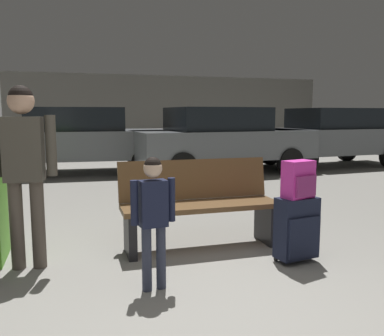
{
  "coord_description": "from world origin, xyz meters",
  "views": [
    {
      "loc": [
        -0.91,
        -2.37,
        1.36
      ],
      "look_at": [
        0.2,
        1.3,
        0.85
      ],
      "focal_mm": 38.03,
      "sensor_mm": 36.0,
      "label": 1
    }
  ],
  "objects_px": {
    "suitcase": "(297,228)",
    "parked_car_side": "(331,135)",
    "adult": "(24,158)",
    "parked_car_far": "(82,138)",
    "backpack_bright": "(299,180)",
    "child": "(153,209)",
    "parked_car_near": "(221,138)",
    "bench": "(199,204)"
  },
  "relations": [
    {
      "from": "parked_car_side",
      "to": "parked_car_far",
      "type": "xyz_separation_m",
      "value": [
        -6.28,
        0.57,
        0.0
      ]
    },
    {
      "from": "suitcase",
      "to": "parked_car_side",
      "type": "xyz_separation_m",
      "value": [
        4.61,
        5.98,
        0.48
      ]
    },
    {
      "from": "parked_car_far",
      "to": "bench",
      "type": "bearing_deg",
      "value": -80.73
    },
    {
      "from": "adult",
      "to": "parked_car_far",
      "type": "bearing_deg",
      "value": 83.57
    },
    {
      "from": "adult",
      "to": "parked_car_far",
      "type": "distance_m",
      "value": 6.03
    },
    {
      "from": "parked_car_side",
      "to": "parked_car_near",
      "type": "xyz_separation_m",
      "value": [
        -3.22,
        -0.39,
        0.0
      ]
    },
    {
      "from": "child",
      "to": "parked_car_far",
      "type": "bearing_deg",
      "value": 92.52
    },
    {
      "from": "parked_car_far",
      "to": "backpack_bright",
      "type": "bearing_deg",
      "value": -75.64
    },
    {
      "from": "backpack_bright",
      "to": "parked_car_far",
      "type": "height_order",
      "value": "parked_car_far"
    },
    {
      "from": "bench",
      "to": "child",
      "type": "height_order",
      "value": "child"
    },
    {
      "from": "suitcase",
      "to": "child",
      "type": "xyz_separation_m",
      "value": [
        -1.38,
        -0.2,
        0.32
      ]
    },
    {
      "from": "suitcase",
      "to": "parked_car_near",
      "type": "bearing_deg",
      "value": 76.04
    },
    {
      "from": "bench",
      "to": "suitcase",
      "type": "bearing_deg",
      "value": -44.08
    },
    {
      "from": "bench",
      "to": "adult",
      "type": "relative_size",
      "value": 1.0
    },
    {
      "from": "suitcase",
      "to": "child",
      "type": "bearing_deg",
      "value": -171.64
    },
    {
      "from": "bench",
      "to": "parked_car_side",
      "type": "bearing_deg",
      "value": 44.75
    },
    {
      "from": "parked_car_near",
      "to": "child",
      "type": "bearing_deg",
      "value": -115.56
    },
    {
      "from": "parked_car_near",
      "to": "parked_car_far",
      "type": "xyz_separation_m",
      "value": [
        -3.07,
        0.96,
        0.0
      ]
    },
    {
      "from": "suitcase",
      "to": "parked_car_near",
      "type": "xyz_separation_m",
      "value": [
        1.39,
        5.59,
        0.48
      ]
    },
    {
      "from": "bench",
      "to": "backpack_bright",
      "type": "height_order",
      "value": "backpack_bright"
    },
    {
      "from": "suitcase",
      "to": "child",
      "type": "distance_m",
      "value": 1.43
    },
    {
      "from": "bench",
      "to": "suitcase",
      "type": "height_order",
      "value": "bench"
    },
    {
      "from": "suitcase",
      "to": "adult",
      "type": "bearing_deg",
      "value": 166.6
    },
    {
      "from": "child",
      "to": "adult",
      "type": "height_order",
      "value": "adult"
    },
    {
      "from": "adult",
      "to": "parked_car_near",
      "type": "xyz_separation_m",
      "value": [
        3.74,
        5.03,
        -0.18
      ]
    },
    {
      "from": "parked_car_side",
      "to": "child",
      "type": "bearing_deg",
      "value": -134.08
    },
    {
      "from": "child",
      "to": "adult",
      "type": "distance_m",
      "value": 1.28
    },
    {
      "from": "child",
      "to": "parked_car_far",
      "type": "height_order",
      "value": "parked_car_far"
    },
    {
      "from": "bench",
      "to": "parked_car_near",
      "type": "distance_m",
      "value": 5.34
    },
    {
      "from": "adult",
      "to": "parked_car_near",
      "type": "bearing_deg",
      "value": 53.35
    },
    {
      "from": "parked_car_near",
      "to": "parked_car_far",
      "type": "bearing_deg",
      "value": 162.55
    },
    {
      "from": "adult",
      "to": "parked_car_far",
      "type": "relative_size",
      "value": 0.38
    },
    {
      "from": "parked_car_side",
      "to": "parked_car_near",
      "type": "height_order",
      "value": "same"
    },
    {
      "from": "bench",
      "to": "parked_car_far",
      "type": "height_order",
      "value": "parked_car_far"
    },
    {
      "from": "bench",
      "to": "parked_car_far",
      "type": "xyz_separation_m",
      "value": [
        -0.96,
        5.85,
        0.36
      ]
    },
    {
      "from": "parked_car_side",
      "to": "suitcase",
      "type": "bearing_deg",
      "value": -127.61
    },
    {
      "from": "bench",
      "to": "parked_car_side",
      "type": "height_order",
      "value": "parked_car_side"
    },
    {
      "from": "backpack_bright",
      "to": "child",
      "type": "xyz_separation_m",
      "value": [
        -1.38,
        -0.2,
        -0.13
      ]
    },
    {
      "from": "backpack_bright",
      "to": "child",
      "type": "bearing_deg",
      "value": -171.66
    },
    {
      "from": "child",
      "to": "parked_car_near",
      "type": "xyz_separation_m",
      "value": [
        2.77,
        5.79,
        0.16
      ]
    },
    {
      "from": "parked_car_near",
      "to": "adult",
      "type": "bearing_deg",
      "value": -126.65
    },
    {
      "from": "bench",
      "to": "parked_car_far",
      "type": "distance_m",
      "value": 5.94
    }
  ]
}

